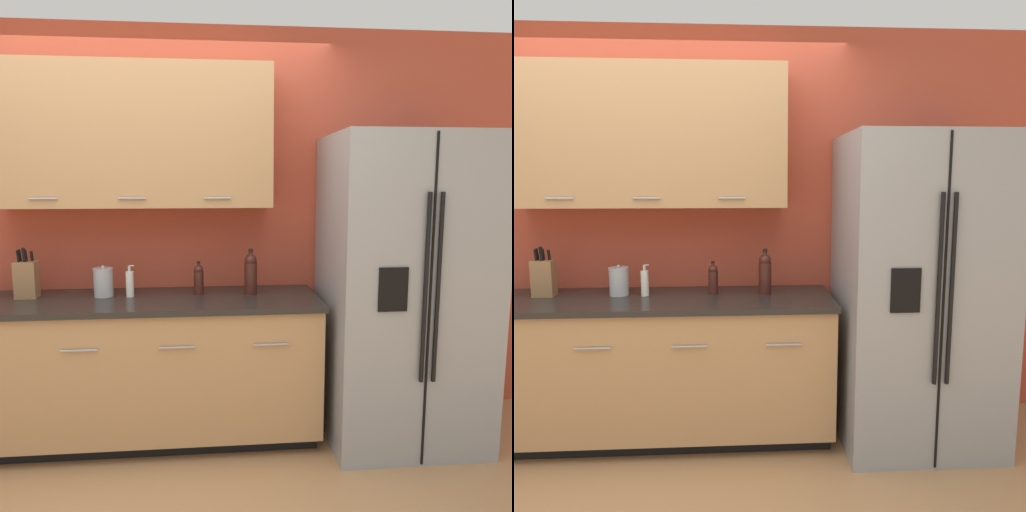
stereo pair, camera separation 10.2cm
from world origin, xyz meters
The scene contains 8 objects.
wall_back centered at (0.00, 1.11, 1.45)m, with size 10.00×0.39×2.60m.
counter_unit centered at (0.00, 0.82, 0.46)m, with size 2.23×0.64×0.91m.
refrigerator centered at (1.64, 0.73, 0.95)m, with size 0.93×0.82×1.89m.
knife_block centered at (-0.66, 0.89, 1.03)m, with size 0.13×0.10×0.31m.
wine_bottle centered at (0.71, 0.87, 1.04)m, with size 0.08×0.08×0.29m.
soap_dispenser centered at (-0.04, 0.86, 0.99)m, with size 0.05×0.05×0.20m.
oil_bottle centered at (0.38, 0.89, 1.01)m, with size 0.06×0.06×0.21m.
steel_canister centered at (-0.20, 0.89, 1.00)m, with size 0.12×0.12×0.19m.
Camera 1 is at (0.44, -2.20, 1.61)m, focal length 35.00 mm.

